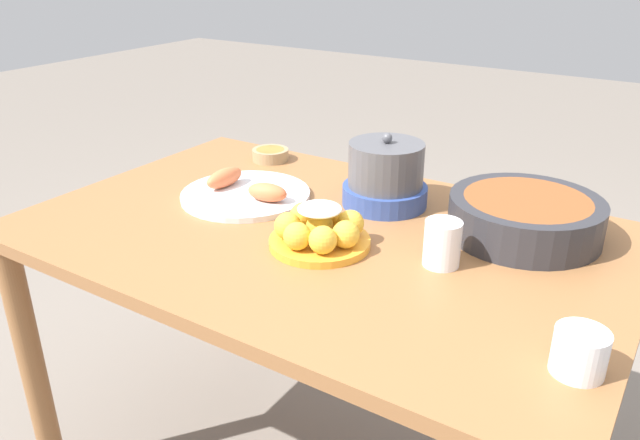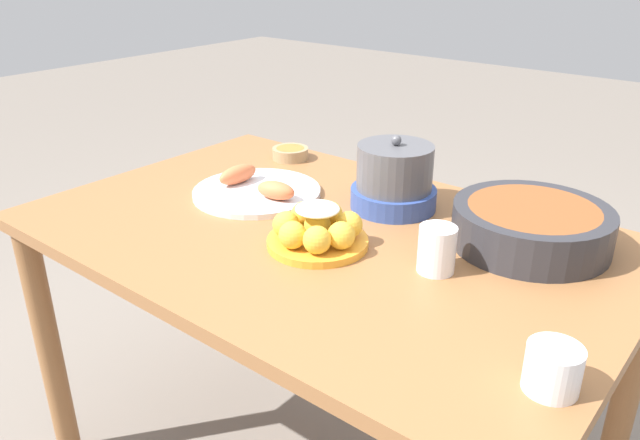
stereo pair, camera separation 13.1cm
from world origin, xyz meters
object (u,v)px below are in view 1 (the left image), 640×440
cake_plate (320,230)px  cup_near (580,352)px  dining_table (320,270)px  sauce_bowl (270,154)px  serving_bowl (525,216)px  cup_far (442,243)px  warming_pot (385,176)px  seafood_platter (245,192)px

cake_plate → cup_near: size_ratio=2.66×
dining_table → sauce_bowl: size_ratio=12.49×
serving_bowl → sauce_bowl: (-0.76, 0.11, -0.03)m
serving_bowl → cup_far: 0.24m
dining_table → cup_far: 0.32m
warming_pot → serving_bowl: bearing=1.1°
cake_plate → warming_pot: size_ratio=1.05×
serving_bowl → warming_pot: warming_pot is taller
cake_plate → sauce_bowl: cake_plate is taller
sauce_bowl → seafood_platter: size_ratio=0.33×
cup_near → serving_bowl: bearing=115.5°
seafood_platter → dining_table: bearing=-12.3°
seafood_platter → cup_near: (0.84, -0.27, 0.02)m
seafood_platter → warming_pot: bearing=25.4°
seafood_platter → cup_far: 0.54m
dining_table → warming_pot: bearing=75.3°
seafood_platter → cup_far: (0.54, -0.07, 0.03)m
sauce_bowl → cup_near: size_ratio=1.32×
serving_bowl → cup_near: bearing=-64.5°
cake_plate → cup_near: (0.54, -0.14, -0.00)m
serving_bowl → warming_pot: size_ratio=1.59×
sauce_bowl → seafood_platter: bearing=-65.3°
serving_bowl → cup_far: (-0.10, -0.22, -0.00)m
sauce_bowl → serving_bowl: bearing=-8.4°
cake_plate → serving_bowl: size_ratio=0.66×
dining_table → serving_bowl: 0.46m
sauce_bowl → cup_far: 0.74m
serving_bowl → dining_table: bearing=-151.5°
dining_table → cake_plate: size_ratio=6.17×
cup_far → warming_pot: warming_pot is taller
sauce_bowl → cup_near: cup_near is taller
cup_far → seafood_platter: bearing=173.1°
seafood_platter → cup_far: cup_far is taller
serving_bowl → seafood_platter: size_ratio=1.01×
serving_bowl → cup_far: bearing=-113.9°
sauce_bowl → warming_pot: (0.43, -0.12, 0.05)m
cup_near → cup_far: 0.36m
cup_near → cake_plate: bearing=165.1°
serving_bowl → sauce_bowl: size_ratio=3.08×
serving_bowl → seafood_platter: bearing=-166.6°
cake_plate → serving_bowl: bearing=39.3°
cup_near → warming_pot: size_ratio=0.39×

